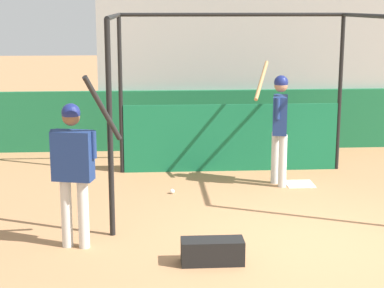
% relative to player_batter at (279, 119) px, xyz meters
% --- Properties ---
extents(ground_plane, '(60.00, 60.00, 0.00)m').
position_rel_player_batter_xyz_m(ground_plane, '(-0.07, -2.64, -1.07)').
color(ground_plane, '#A8754C').
extents(outfield_wall, '(24.00, 0.12, 1.19)m').
position_rel_player_batter_xyz_m(outfield_wall, '(-0.07, 2.67, -0.47)').
color(outfield_wall, '#196038').
rests_on(outfield_wall, ground).
extents(bleacher_section, '(5.95, 4.00, 3.27)m').
position_rel_player_batter_xyz_m(bleacher_section, '(-0.07, 4.73, 0.56)').
color(bleacher_section, '#9E9E99').
rests_on(bleacher_section, ground).
extents(batting_cage, '(3.83, 3.16, 2.70)m').
position_rel_player_batter_xyz_m(batting_cage, '(-0.64, 0.40, 0.07)').
color(batting_cage, black).
rests_on(batting_cage, ground).
extents(home_plate, '(0.44, 0.44, 0.02)m').
position_rel_player_batter_xyz_m(home_plate, '(0.36, -0.01, -1.06)').
color(home_plate, white).
rests_on(home_plate, ground).
extents(player_batter, '(0.58, 0.95, 1.93)m').
position_rel_player_batter_xyz_m(player_batter, '(0.00, 0.00, 0.00)').
color(player_batter, silver).
rests_on(player_batter, ground).
extents(player_waiting, '(0.85, 0.52, 2.09)m').
position_rel_player_batter_xyz_m(player_waiting, '(-2.92, -2.52, -0.02)').
color(player_waiting, silver).
rests_on(player_waiting, ground).
extents(equipment_bag, '(0.70, 0.28, 0.28)m').
position_rel_player_batter_xyz_m(equipment_bag, '(-1.36, -3.12, -0.93)').
color(equipment_bag, black).
rests_on(equipment_bag, ground).
extents(baseball, '(0.07, 0.07, 0.07)m').
position_rel_player_batter_xyz_m(baseball, '(-1.71, -0.39, -1.03)').
color(baseball, white).
rests_on(baseball, ground).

